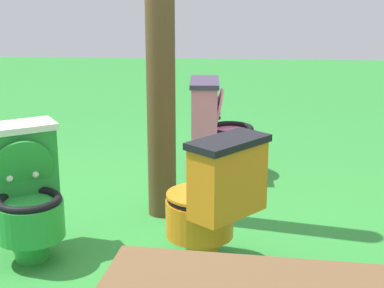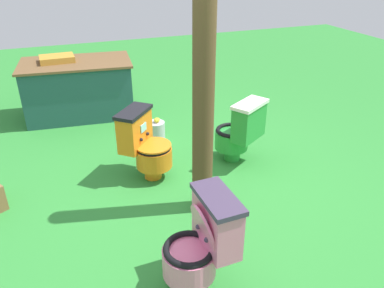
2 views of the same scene
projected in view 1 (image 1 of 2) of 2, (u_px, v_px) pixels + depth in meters
ground at (150, 226)px, 3.91m from camera, size 14.00×14.00×0.00m
toilet_orange at (212, 200)px, 3.33m from camera, size 0.63×0.63×0.73m
toilet_green at (24, 191)px, 3.44m from camera, size 0.60×0.63×0.73m
toilet_pink at (218, 126)px, 4.80m from camera, size 0.51×0.44×0.73m
wooden_post at (160, 42)px, 3.81m from camera, size 0.18×0.18×2.22m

